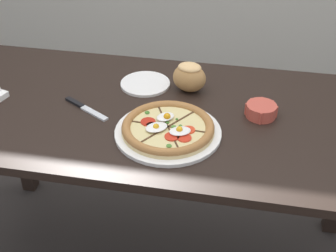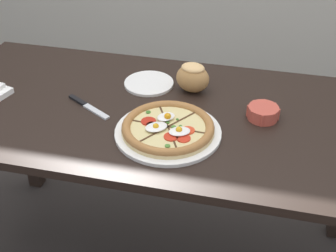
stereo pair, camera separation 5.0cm
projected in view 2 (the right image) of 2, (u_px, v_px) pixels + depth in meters
name	position (u px, v px, depth m)	size (l,w,h in m)	color
dining_table	(158.00, 135.00, 1.61)	(1.54, 0.74, 0.75)	black
pizza	(168.00, 129.00, 1.43)	(0.33, 0.33, 0.05)	white
ramekin_bowl	(263.00, 112.00, 1.50)	(0.11, 0.11, 0.04)	#C64C3D
bread_piece_near	(193.00, 77.00, 1.62)	(0.13, 0.11, 0.11)	#B27F47
knife_main	(88.00, 106.00, 1.56)	(0.18, 0.12, 0.01)	silver
side_saucer	(149.00, 83.00, 1.69)	(0.18, 0.18, 0.01)	white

